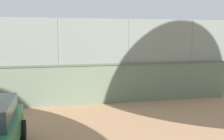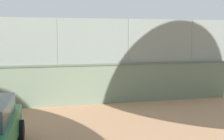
% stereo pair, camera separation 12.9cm
% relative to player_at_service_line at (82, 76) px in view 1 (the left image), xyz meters
% --- Properties ---
extents(ground_plane, '(260.00, 260.00, 0.00)m').
position_rel_player_at_service_line_xyz_m(ground_plane, '(-4.10, -7.27, -0.94)').
color(ground_plane, tan).
extents(perimeter_wall, '(25.71, 0.75, 1.80)m').
position_rel_player_at_service_line_xyz_m(perimeter_wall, '(-1.75, 2.47, -0.03)').
color(perimeter_wall, slate).
rests_on(perimeter_wall, ground_plane).
extents(fence_panel_on_wall, '(25.26, 0.50, 1.98)m').
position_rel_player_at_service_line_xyz_m(fence_panel_on_wall, '(-1.75, 2.47, 1.85)').
color(fence_panel_on_wall, gray).
rests_on(fence_panel_on_wall, perimeter_wall).
extents(player_at_service_line, '(1.23, 0.75, 1.60)m').
position_rel_player_at_service_line_xyz_m(player_at_service_line, '(0.00, 0.00, 0.00)').
color(player_at_service_line, '#591919').
rests_on(player_at_service_line, ground_plane).
extents(player_crossing_court, '(1.00, 0.69, 1.73)m').
position_rel_player_at_service_line_xyz_m(player_crossing_court, '(-3.85, -6.13, 0.08)').
color(player_crossing_court, black).
rests_on(player_crossing_court, ground_plane).
extents(sports_ball, '(0.24, 0.24, 0.24)m').
position_rel_player_at_service_line_xyz_m(sports_ball, '(1.28, 0.78, -0.82)').
color(sports_ball, yellow).
rests_on(sports_ball, ground_plane).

